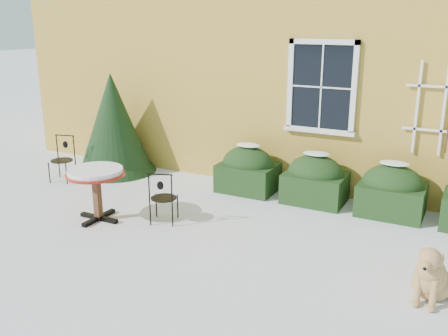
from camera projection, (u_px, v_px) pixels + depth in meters
The scene contains 8 objects.
ground at pixel (192, 246), 7.14m from camera, with size 80.00×80.00×0.00m, color white.
house at pixel (337, 14), 12.16m from camera, with size 12.40×8.40×6.40m.
hedge_row at pixel (352, 186), 8.46m from camera, with size 4.95×0.80×0.91m.
evergreen_shrub at pixel (114, 133), 10.41m from camera, with size 1.72×1.72×2.08m.
bistro_table at pixel (96, 177), 7.87m from camera, with size 0.93×0.93×0.86m.
patio_chair_near at pixel (163, 197), 7.84m from camera, with size 0.49×0.48×0.86m.
patio_chair_far at pixel (63, 159), 9.92m from camera, with size 0.49×0.48×0.90m.
dog at pixel (431, 277), 5.68m from camera, with size 0.54×0.79×0.74m.
Camera 1 is at (3.41, -5.57, 3.13)m, focal length 40.00 mm.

